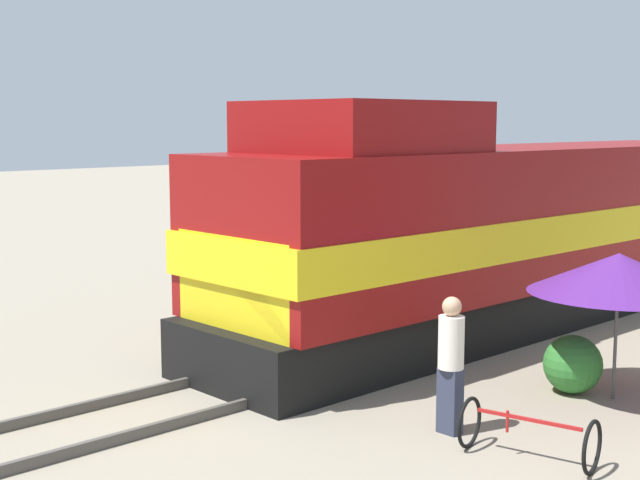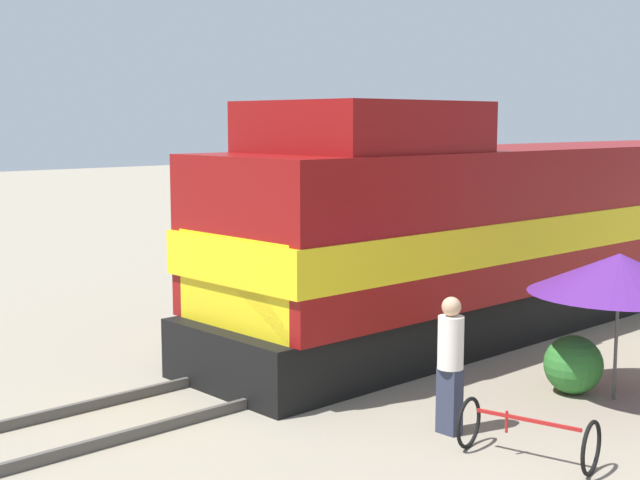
% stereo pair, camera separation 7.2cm
% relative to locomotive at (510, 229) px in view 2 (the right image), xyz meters
% --- Properties ---
extents(ground_plane, '(120.00, 120.00, 0.00)m').
position_rel_locomotive_xyz_m(ground_plane, '(0.00, -4.07, -1.90)').
color(ground_plane, gray).
extents(rail_near, '(0.08, 28.75, 0.15)m').
position_rel_locomotive_xyz_m(rail_near, '(-0.72, -4.07, -1.83)').
color(rail_near, '#4C4742').
rests_on(rail_near, ground_plane).
extents(rail_far, '(0.08, 28.75, 0.15)m').
position_rel_locomotive_xyz_m(rail_far, '(0.72, -4.07, -1.83)').
color(rail_far, '#4C4742').
rests_on(rail_far, ground_plane).
extents(locomotive, '(3.14, 15.51, 4.38)m').
position_rel_locomotive_xyz_m(locomotive, '(0.00, 0.00, 0.00)').
color(locomotive, black).
rests_on(locomotive, ground_plane).
extents(vendor_umbrella, '(2.60, 2.60, 2.17)m').
position_rel_locomotive_xyz_m(vendor_umbrella, '(4.07, -3.10, -0.02)').
color(vendor_umbrella, '#4C4C4C').
rests_on(vendor_umbrella, ground_plane).
extents(shrub_cluster, '(0.88, 0.88, 0.88)m').
position_rel_locomotive_xyz_m(shrub_cluster, '(3.49, -3.27, -1.46)').
color(shrub_cluster, '#2D722D').
rests_on(shrub_cluster, ground_plane).
extents(person_bystander, '(0.34, 0.34, 1.82)m').
position_rel_locomotive_xyz_m(person_bystander, '(3.33, -5.99, -0.90)').
color(person_bystander, '#2D3347').
rests_on(person_bystander, ground_plane).
extents(bicycle, '(1.69, 0.98, 0.65)m').
position_rel_locomotive_xyz_m(bicycle, '(4.57, -6.06, -1.57)').
color(bicycle, black).
rests_on(bicycle, ground_plane).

